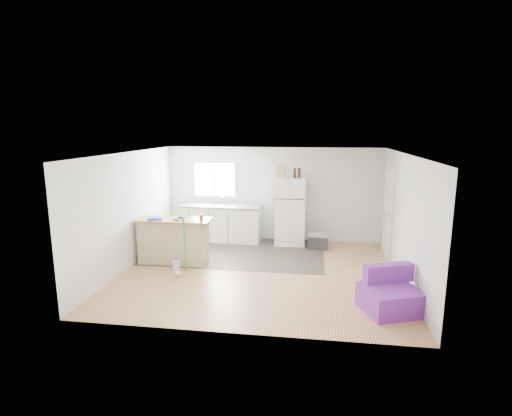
{
  "coord_description": "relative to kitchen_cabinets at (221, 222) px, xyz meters",
  "views": [
    {
      "loc": [
        1.02,
        -7.63,
        2.88
      ],
      "look_at": [
        -0.19,
        0.7,
        1.19
      ],
      "focal_mm": 28.0,
      "sensor_mm": 36.0,
      "label": 1
    }
  ],
  "objects": [
    {
      "name": "window",
      "position": [
        -0.23,
        0.31,
        1.08
      ],
      "size": [
        1.18,
        0.06,
        0.98
      ],
      "color": "white",
      "rests_on": "back_wall"
    },
    {
      "name": "vinyl_zone",
      "position": [
        0.6,
        -0.93,
        -0.47
      ],
      "size": [
        4.05,
        2.5,
        0.0
      ],
      "primitive_type": "cube",
      "color": "#342D27",
      "rests_on": "floor"
    },
    {
      "name": "tool_b",
      "position": [
        -0.5,
        -1.98,
        0.51
      ],
      "size": [
        0.11,
        0.08,
        0.03
      ],
      "primitive_type": "cube",
      "rotation": [
        0.0,
        0.0,
        -0.42
      ],
      "color": "black",
      "rests_on": "peninsula"
    },
    {
      "name": "room",
      "position": [
        1.32,
        -2.18,
        0.72
      ],
      "size": [
        5.51,
        5.01,
        2.41
      ],
      "color": "#996D40",
      "rests_on": "ground"
    },
    {
      "name": "bottle_right",
      "position": [
        1.99,
        -0.07,
        1.32
      ],
      "size": [
        0.09,
        0.09,
        0.25
      ],
      "primitive_type": "cylinder",
      "rotation": [
        0.0,
        0.0,
        -0.35
      ],
      "color": "#3D180B",
      "rests_on": "refrigerator"
    },
    {
      "name": "cardboard_box",
      "position": [
        1.54,
        -0.07,
        1.35
      ],
      "size": [
        0.21,
        0.11,
        0.3
      ],
      "primitive_type": "cube",
      "rotation": [
        0.0,
        0.0,
        -0.06
      ],
      "color": "tan",
      "rests_on": "refrigerator"
    },
    {
      "name": "blue_tray",
      "position": [
        -0.99,
        -1.93,
        0.51
      ],
      "size": [
        0.36,
        0.31,
        0.04
      ],
      "primitive_type": "cube",
      "rotation": [
        0.0,
        0.0,
        0.37
      ],
      "color": "blue",
      "rests_on": "peninsula"
    },
    {
      "name": "ceiling_fixture",
      "position": [
        0.12,
        -0.98,
        1.89
      ],
      "size": [
        0.3,
        0.3,
        0.07
      ],
      "primitive_type": "cylinder",
      "color": "white",
      "rests_on": "ceiling"
    },
    {
      "name": "refrigerator",
      "position": [
        1.77,
        -0.04,
        0.36
      ],
      "size": [
        0.79,
        0.76,
        1.67
      ],
      "rotation": [
        0.0,
        0.0,
        0.09
      ],
      "color": "white",
      "rests_on": "floor"
    },
    {
      "name": "cooler",
      "position": [
        2.49,
        -0.37,
        -0.28
      ],
      "size": [
        0.51,
        0.37,
        0.38
      ],
      "rotation": [
        0.0,
        0.0,
        -0.07
      ],
      "color": "#29292B",
      "rests_on": "floor"
    },
    {
      "name": "interior_door",
      "position": [
        4.04,
        -0.63,
        0.54
      ],
      "size": [
        0.11,
        0.92,
        2.1
      ],
      "color": "white",
      "rests_on": "right_wall"
    },
    {
      "name": "kitchen_cabinets",
      "position": [
        0.0,
        0.0,
        0.0
      ],
      "size": [
        2.11,
        0.73,
        1.21
      ],
      "rotation": [
        0.0,
        0.0,
        -0.04
      ],
      "color": "white",
      "rests_on": "floor"
    },
    {
      "name": "red_cup",
      "position": [
        0.01,
        -1.85,
        0.56
      ],
      "size": [
        0.1,
        0.1,
        0.12
      ],
      "primitive_type": "cylinder",
      "rotation": [
        0.0,
        0.0,
        -0.34
      ],
      "color": "red",
      "rests_on": "peninsula"
    },
    {
      "name": "mop",
      "position": [
        -0.21,
        -2.63,
        -0.24
      ],
      "size": [
        0.24,
        0.34,
        1.22
      ],
      "rotation": [
        0.0,
        0.0,
        0.29
      ],
      "color": "green",
      "rests_on": "floor"
    },
    {
      "name": "tool_a",
      "position": [
        -0.46,
        -1.75,
        0.51
      ],
      "size": [
        0.15,
        0.1,
        0.03
      ],
      "primitive_type": "cube",
      "rotation": [
        0.0,
        0.0,
        -0.42
      ],
      "color": "black",
      "rests_on": "peninsula"
    },
    {
      "name": "cleaner_jug",
      "position": [
        -0.39,
        -2.37,
        -0.35
      ],
      "size": [
        0.13,
        0.09,
        0.28
      ],
      "rotation": [
        0.0,
        0.0,
        -0.02
      ],
      "color": "silver",
      "rests_on": "floor"
    },
    {
      "name": "peninsula",
      "position": [
        -0.62,
        -1.85,
        0.02
      ],
      "size": [
        1.58,
        0.62,
        0.97
      ],
      "rotation": [
        0.0,
        0.0,
        0.01
      ],
      "color": "tan",
      "rests_on": "floor"
    },
    {
      "name": "bottle_left",
      "position": [
        1.88,
        -0.1,
        1.32
      ],
      "size": [
        0.09,
        0.09,
        0.25
      ],
      "primitive_type": "cylinder",
      "rotation": [
        0.0,
        0.0,
        0.4
      ],
      "color": "#3D180B",
      "rests_on": "refrigerator"
    },
    {
      "name": "purple_seat",
      "position": [
        3.6,
        -3.58,
        -0.22
      ],
      "size": [
        1.06,
        1.05,
        0.69
      ],
      "rotation": [
        0.0,
        0.0,
        0.36
      ],
      "color": "purple",
      "rests_on": "floor"
    }
  ]
}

